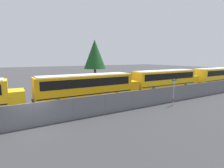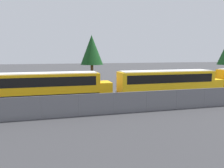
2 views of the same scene
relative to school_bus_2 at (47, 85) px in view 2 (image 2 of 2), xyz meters
name	(u,v)px [view 2 (image 2 of 2)]	position (x,y,z in m)	size (l,w,h in m)	color
school_bus_2	(47,85)	(0.00, 0.00, 0.00)	(12.90, 2.52, 3.20)	#EDA80F
school_bus_3	(168,82)	(13.71, -0.54, 0.00)	(12.90, 2.52, 3.20)	yellow
tree_1	(92,50)	(6.56, 10.68, 3.79)	(3.53, 3.53, 8.01)	#51381E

